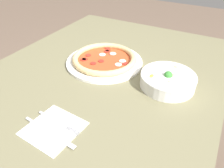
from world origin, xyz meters
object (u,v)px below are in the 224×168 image
object	(u,v)px
pizza	(104,60)
bowl	(168,79)
knife	(47,131)
fork	(58,122)

from	to	relation	value
pizza	bowl	size ratio (longest dim) A/B	1.63
bowl	knife	bearing A→B (deg)	-31.39
pizza	knife	xyz separation A→B (m)	(0.45, 0.06, -0.01)
knife	fork	bearing A→B (deg)	86.15
pizza	fork	xyz separation A→B (m)	(0.40, 0.06, -0.01)
pizza	bowl	world-z (taller)	bowl
fork	bowl	bearing A→B (deg)	62.41
fork	knife	bearing A→B (deg)	-93.85
pizza	knife	size ratio (longest dim) A/B	1.65
pizza	fork	bearing A→B (deg)	9.07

